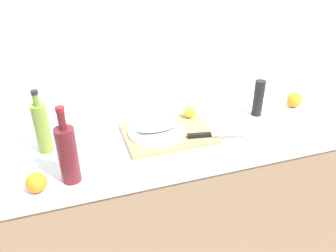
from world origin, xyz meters
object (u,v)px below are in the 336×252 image
pepper_mill (258,98)px  orange_0 (294,100)px  white_plate (156,132)px  fish_fillet (156,127)px  lemon_0 (190,112)px  cutting_board (168,133)px  olive_oil_bottle (42,127)px  chef_knife (211,134)px  wine_bottle (68,154)px

pepper_mill → orange_0: bearing=5.0°
white_plate → fish_fillet: bearing=153.4°
white_plate → pepper_mill: bearing=5.3°
orange_0 → lemon_0: bearing=177.4°
white_plate → cutting_board: bearing=-2.9°
olive_oil_bottle → pepper_mill: olive_oil_bottle is taller
chef_knife → lemon_0: (-0.02, 0.21, 0.02)m
chef_knife → pepper_mill: pepper_mill is taller
pepper_mill → cutting_board: bearing=-173.8°
lemon_0 → pepper_mill: size_ratio=0.31×
cutting_board → olive_oil_bottle: olive_oil_bottle is taller
olive_oil_bottle → pepper_mill: (1.06, 0.01, -0.02)m
cutting_board → wine_bottle: (-0.46, -0.20, 0.11)m
cutting_board → pepper_mill: 0.52m
white_plate → wine_bottle: wine_bottle is taller
fish_fillet → olive_oil_bottle: size_ratio=0.68×
white_plate → chef_knife: size_ratio=0.89×
fish_fillet → orange_0: bearing=5.2°
orange_0 → white_plate: bearing=-174.8°
chef_knife → wine_bottle: bearing=-161.0°
cutting_board → pepper_mill: (0.51, 0.06, 0.09)m
white_plate → chef_knife: chef_knife is taller
chef_knife → orange_0: (0.59, 0.18, 0.01)m
cutting_board → wine_bottle: size_ratio=1.32×
lemon_0 → orange_0: orange_0 is taller
cutting_board → white_plate: 0.06m
pepper_mill → lemon_0: bearing=172.3°
cutting_board → lemon_0: bearing=35.1°
lemon_0 → chef_knife: bearing=-83.3°
orange_0 → pepper_mill: pepper_mill is taller
fish_fillet → lemon_0: 0.23m
lemon_0 → wine_bottle: size_ratio=0.19×
cutting_board → pepper_mill: size_ratio=2.15×
cutting_board → lemon_0: 0.19m
fish_fillet → orange_0: 0.82m
chef_knife → pepper_mill: size_ratio=1.52×
olive_oil_bottle → wine_bottle: bearing=-69.2°
cutting_board → chef_knife: (0.17, -0.10, 0.02)m
chef_knife → olive_oil_bottle: size_ratio=1.02×
chef_knife → pepper_mill: 0.38m
lemon_0 → fish_fillet: bearing=-153.8°
fish_fillet → orange_0: orange_0 is taller
fish_fillet → lemon_0: bearing=26.2°
wine_bottle → pepper_mill: 1.00m
wine_bottle → orange_0: size_ratio=3.82×
cutting_board → olive_oil_bottle: size_ratio=1.44×
pepper_mill → white_plate: bearing=-174.7°
cutting_board → lemon_0: (0.15, 0.10, 0.04)m
fish_fillet → chef_knife: fish_fillet is taller
cutting_board → fish_fillet: size_ratio=2.12×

